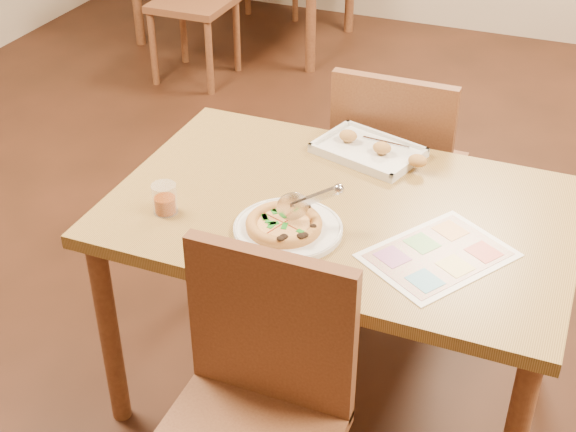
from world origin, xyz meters
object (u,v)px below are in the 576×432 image
at_px(appetizer_tray, 371,151).
at_px(pizza, 284,224).
at_px(menu, 438,255).
at_px(chair_far, 396,157).
at_px(plate, 288,229).
at_px(dining_table, 341,231).
at_px(chair_near, 257,389).
at_px(glass_tumbler, 165,200).
at_px(pizza_cutter, 307,201).

bearing_deg(appetizer_tray, pizza, -100.31).
bearing_deg(pizza, menu, 7.13).
distance_m(chair_far, plate, 0.80).
relative_size(dining_table, chair_near, 2.77).
distance_m(dining_table, appetizer_tray, 0.33).
xyz_separation_m(plate, glass_tumbler, (-0.35, -0.04, 0.03)).
height_order(pizza, pizza_cutter, pizza_cutter).
xyz_separation_m(chair_near, menu, (0.31, 0.47, 0.16)).
height_order(pizza, menu, pizza).
bearing_deg(menu, chair_near, -123.26).
xyz_separation_m(plate, menu, (0.40, 0.04, -0.01)).
bearing_deg(chair_far, dining_table, 90.00).
bearing_deg(appetizer_tray, glass_tumbler, -129.57).
xyz_separation_m(pizza, glass_tumbler, (-0.35, -0.03, 0.01)).
bearing_deg(pizza_cutter, chair_near, -112.64).
bearing_deg(dining_table, appetizer_tray, 92.10).
relative_size(chair_far, appetizer_tray, 1.24).
height_order(dining_table, menu, menu).
bearing_deg(menu, plate, -173.88).
bearing_deg(chair_far, chair_near, 90.00).
xyz_separation_m(dining_table, plate, (-0.09, -0.17, 0.09)).
distance_m(chair_far, menu, 0.81).
relative_size(plate, appetizer_tray, 0.78).
xyz_separation_m(pizza_cutter, glass_tumbler, (-0.40, -0.07, -0.05)).
distance_m(chair_far, pizza, 0.81).
height_order(dining_table, glass_tumbler, glass_tumbler).
xyz_separation_m(chair_near, pizza_cutter, (-0.05, 0.46, 0.24)).
relative_size(chair_near, menu, 1.29).
bearing_deg(dining_table, pizza, -119.10).
relative_size(chair_far, glass_tumbler, 5.41).
distance_m(pizza, glass_tumbler, 0.35).
relative_size(plate, glass_tumbler, 3.40).
distance_m(pizza_cutter, glass_tumbler, 0.41).
bearing_deg(chair_far, pizza_cutter, 86.08).
height_order(dining_table, pizza, pizza).
height_order(chair_far, plate, chair_far).
relative_size(pizza_cutter, glass_tumbler, 1.76).
height_order(dining_table, appetizer_tray, appetizer_tray).
bearing_deg(pizza, glass_tumbler, -174.99).
height_order(chair_far, appetizer_tray, chair_far).
bearing_deg(glass_tumbler, appetizer_tray, 50.43).
bearing_deg(appetizer_tray, chair_near, -89.28).
bearing_deg(chair_near, menu, 56.74).
relative_size(pizza, glass_tumbler, 2.38).
xyz_separation_m(chair_near, pizza, (-0.10, 0.42, 0.18)).
bearing_deg(pizza, appetizer_tray, 79.69).
bearing_deg(pizza_cutter, pizza, -170.16).
distance_m(dining_table, menu, 0.35).
bearing_deg(dining_table, glass_tumbler, -154.50).
bearing_deg(chair_far, plate, 83.14).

